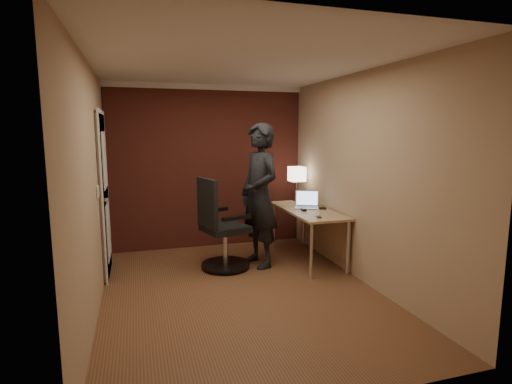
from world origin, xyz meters
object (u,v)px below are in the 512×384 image
laptop (307,203)px  wallet (322,208)px  desk_lamp (297,174)px  desk (312,218)px  phone (319,217)px  person (259,196)px  mouse (304,210)px  office_chair (220,230)px

laptop → wallet: (0.16, -0.17, -0.05)m
desk_lamp → desk: bearing=-92.4°
desk_lamp → phone: size_ratio=4.65×
desk → phone: bearing=-106.3°
desk → laptop: (-0.02, 0.14, 0.19)m
person → mouse: bearing=66.1°
phone → person: (-0.62, 0.53, 0.22)m
desk → desk_lamp: desk_lamp is taller
phone → office_chair: office_chair is taller
desk → desk_lamp: 0.84m
desk → wallet: 0.20m
mouse → person: person is taller
desk_lamp → mouse: desk_lamp is taller
wallet → person: 0.94m
laptop → person: bearing=-169.8°
phone → office_chair: 1.28m
wallet → office_chair: office_chair is taller
desk_lamp → phone: 1.25m
person → laptop: bearing=84.3°
laptop → phone: 0.68m
mouse → office_chair: (-1.15, 0.06, -0.22)m
wallet → office_chair: bearing=179.3°
laptop → person: person is taller
office_chair → person: person is taller
laptop → mouse: size_ratio=4.06×
desk → mouse: size_ratio=15.00×
desk_lamp → wallet: size_ratio=4.86×
desk → phone: 0.57m
person → wallet: bearing=71.7°
laptop → desk: bearing=-80.5°
phone → person: person is taller
desk_lamp → person: (-0.80, -0.63, -0.19)m
desk_lamp → office_chair: 1.62m
laptop → mouse: (-0.14, -0.22, -0.05)m
mouse → person: 0.65m
desk → laptop: 0.24m
laptop → phone: bearing=-101.2°
phone → desk_lamp: bearing=97.1°
mouse → wallet: 0.31m
laptop → phone: laptop is taller
desk_lamp → laptop: (-0.05, -0.50, -0.35)m
desk_lamp → person: 1.04m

